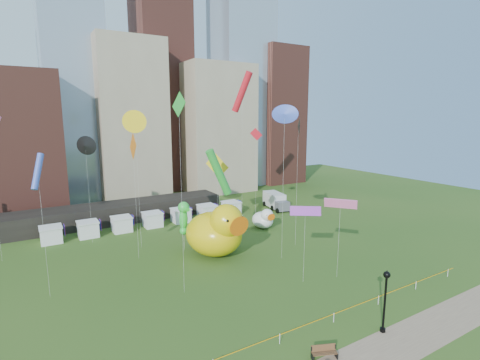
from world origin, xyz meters
TOP-DOWN VIEW (x-y plane):
  - ground at (0.00, 0.00)m, footprint 160.00×160.00m
  - skyline at (2.25, 61.06)m, footprint 101.00×23.00m
  - crane_right at (30.89, 64.00)m, footprint 23.00×1.00m
  - pavilion at (-4.00, 42.00)m, footprint 38.00×6.00m
  - vendor_tents at (1.02, 36.00)m, footprint 33.24×2.80m
  - caution_tape at (0.00, 0.00)m, footprint 50.00×0.06m
  - big_duck at (4.26, 19.21)m, footprint 8.48×10.17m
  - small_duck at (16.19, 25.66)m, footprint 3.30×4.46m
  - seahorse_green at (1.41, 23.31)m, footprint 1.69×2.04m
  - seahorse_purple at (3.85, 23.58)m, footprint 1.21×1.44m
  - park_bench at (1.82, -3.11)m, footprint 2.04×1.32m
  - lamppost at (8.52, -3.20)m, footprint 0.58×0.58m
  - box_truck at (25.63, 35.14)m, footprint 3.88×7.47m
  - kite_0 at (16.22, 32.47)m, footprint 2.77×4.14m
  - kite_2 at (-8.91, 32.99)m, footprint 1.67×2.42m
  - kite_3 at (-3.25, 12.09)m, footprint 0.45×2.35m
  - kite_4 at (9.51, 28.98)m, footprint 2.57×2.89m
  - kite_5 at (11.10, 14.21)m, footprint 1.46×2.06m
  - kite_6 at (-4.78, 23.65)m, footprint 0.11×3.36m
  - kite_7 at (9.00, 7.56)m, footprint 2.96×2.26m
  - kite_8 at (17.23, 29.62)m, footprint 1.95×0.84m
  - kite_9 at (13.09, 6.48)m, footprint 2.57×3.07m
  - kite_10 at (15.64, 16.96)m, footprint 1.55×1.86m
  - kite_11 at (7.48, 24.56)m, footprint 4.11×1.28m
  - kite_12 at (-3.40, 27.29)m, footprint 1.76×2.81m
  - kite_13 at (-15.33, 18.22)m, footprint 1.66×2.02m

SIDE VIEW (x-z plane):
  - ground at x=0.00m, z-range 0.00..0.00m
  - park_bench at x=1.82m, z-range 0.05..1.05m
  - caution_tape at x=0.00m, z-range 0.23..1.13m
  - vendor_tents at x=1.02m, z-range -0.09..2.31m
  - box_truck at x=25.63m, z-range 0.04..3.07m
  - small_duck at x=16.19m, z-range -0.14..3.31m
  - pavilion at x=-4.00m, z-range 0.00..3.20m
  - seahorse_purple at x=3.85m, z-range 0.76..4.95m
  - big_duck at x=4.26m, z-range -0.30..6.99m
  - lamppost at x=8.52m, z-range 0.62..6.22m
  - seahorse_green at x=1.41m, z-range 1.50..8.28m
  - kite_7 at x=9.00m, z-range 3.77..12.35m
  - kite_9 at x=13.09m, z-range 4.01..13.15m
  - kite_11 at x=7.48m, z-range 3.32..16.91m
  - kite_4 at x=9.51m, z-range 4.20..16.55m
  - kite_13 at x=-15.33m, z-range 5.56..20.18m
  - kite_2 at x=-8.91m, z-range 6.36..21.73m
  - kite_6 at x=-4.78m, z-range 6.22..22.34m
  - kite_8 at x=17.23m, z-range 6.60..22.75m
  - kite_10 at x=15.64m, z-range 7.80..25.61m
  - kite_12 at x=-3.40m, z-range 7.93..26.81m
  - kite_5 at x=11.10m, z-range 8.57..28.03m
  - kite_3 at x=-3.25m, z-range 8.46..28.84m
  - skyline at x=2.25m, z-range -12.56..55.44m
  - kite_0 at x=16.22m, z-range 9.34..34.87m
  - crane_right at x=30.89m, z-range 8.90..84.90m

